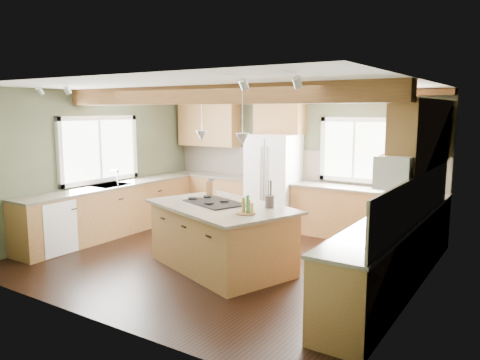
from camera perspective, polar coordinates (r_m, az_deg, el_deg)
The scene contains 37 objects.
floor at distance 7.28m, azimuth -2.09°, elevation -9.54°, with size 5.60×5.60×0.00m, color black.
ceiling at distance 6.93m, azimuth -2.21°, elevation 11.34°, with size 5.60×5.60×0.00m, color silver.
wall_back at distance 9.13m, azimuth 6.93°, elevation 2.45°, with size 5.60×5.60×0.00m, color #424833.
wall_left at distance 8.89m, azimuth -17.07°, elevation 1.97°, with size 5.00×5.00×0.00m, color #424833.
wall_right at distance 5.86m, azimuth 20.84°, elevation -1.47°, with size 5.00×5.00×0.00m, color #424833.
ceiling_beam at distance 6.65m, azimuth -3.91°, elevation 10.32°, with size 5.55×0.26×0.26m, color #533017.
soffit_trim at distance 8.99m, azimuth 6.79°, elevation 10.28°, with size 5.55×0.20×0.10m, color #533017.
backsplash_back at distance 9.13m, azimuth 6.88°, elevation 1.88°, with size 5.58×0.03×0.58m, color brown.
backsplash_right at distance 5.93m, azimuth 20.76°, elevation -2.24°, with size 0.03×3.70×0.58m, color brown.
base_cab_back_left at distance 9.92m, azimuth -3.25°, elevation -2.03°, with size 2.02×0.60×0.88m, color brown.
counter_back_left at distance 9.85m, azimuth -3.28°, elevation 0.60°, with size 2.06×0.64×0.04m, color #463E33.
base_cab_back_right at distance 8.44m, azimuth 15.05°, elevation -4.20°, with size 2.62×0.60×0.88m, color brown.
counter_back_right at distance 8.36m, azimuth 15.17°, elevation -1.12°, with size 2.66×0.64×0.04m, color #463E33.
base_cab_left at distance 8.83m, azimuth -15.33°, elevation -3.65°, with size 0.60×3.70×0.88m, color brown.
counter_left at distance 8.75m, azimuth -15.45°, elevation -0.70°, with size 0.64×3.74×0.04m, color #463E33.
base_cab_right at distance 6.17m, azimuth 17.76°, elevation -9.04°, with size 0.60×3.70×0.88m, color brown.
counter_right at distance 6.05m, azimuth 17.96°, elevation -4.88°, with size 0.64×3.74×0.04m, color #463E33.
upper_cab_back_left at distance 9.98m, azimuth -3.83°, elevation 6.76°, with size 1.40×0.35×0.90m, color brown.
upper_cab_over_fridge at distance 9.06m, azimuth 4.82°, elevation 7.83°, with size 0.96×0.35×0.70m, color brown.
upper_cab_right at distance 6.70m, azimuth 21.33°, elevation 5.30°, with size 0.35×2.20×0.90m, color brown.
upper_cab_back_corner at distance 8.16m, azimuth 21.17°, elevation 5.79°, with size 0.90×0.35×0.90m, color brown.
window_left at distance 8.89m, azimuth -16.82°, elevation 3.60°, with size 0.04×1.60×1.05m, color white.
window_back at distance 8.65m, azimuth 13.77°, elevation 3.59°, with size 1.10×0.04×1.00m, color white.
sink at distance 8.75m, azimuth -15.45°, elevation -0.67°, with size 0.50×0.65×0.03m, color #262628.
faucet at distance 8.60m, azimuth -14.69°, elevation 0.17°, with size 0.02×0.02×0.28m, color #B2B2B7.
dishwasher at distance 8.05m, azimuth -22.22°, elevation -5.24°, with size 0.60×0.60×0.84m, color white.
oven at distance 5.00m, azimuth 13.56°, elevation -13.19°, with size 0.60×0.72×0.84m, color white.
microwave at distance 5.83m, azimuth 18.76°, elevation 1.07°, with size 0.40×0.70×0.38m, color white.
pendant_left at distance 6.95m, azimuth -4.69°, elevation 5.38°, with size 0.18×0.18×0.16m, color #B2B2B7.
pendant_right at distance 6.13m, azimuth 0.30°, elevation 4.98°, with size 0.18×0.18×0.16m, color #B2B2B7.
refrigerator at distance 8.99m, azimuth 4.10°, elevation -0.18°, with size 0.90×0.74×1.80m, color white.
island at distance 6.77m, azimuth -2.28°, elevation -7.06°, with size 1.99×1.22×0.88m, color brown.
island_top at distance 6.67m, azimuth -2.30°, elevation -3.25°, with size 2.13×1.35×0.04m, color #463E33.
cooktop at distance 6.79m, azimuth -3.10°, elevation -2.77°, with size 0.86×0.58×0.02m, color black.
knife_block at distance 7.43m, azimuth -3.52°, elevation -1.01°, with size 0.13×0.10×0.22m, color #57311A.
utensil_crock at distance 6.48m, azimuth 3.62°, elevation -2.64°, with size 0.13×0.13×0.17m, color #3D3430.
bottle_tray at distance 6.08m, azimuth 0.70°, elevation -3.05°, with size 0.26×0.26×0.24m, color #5A2D1B, non-canonical shape.
Camera 1 is at (3.99, -5.66, 2.27)m, focal length 35.00 mm.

